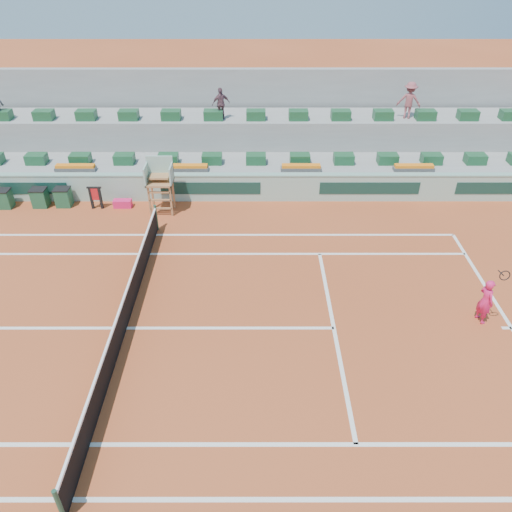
{
  "coord_description": "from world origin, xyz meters",
  "views": [
    {
      "loc": [
        3.99,
        -11.48,
        10.44
      ],
      "look_at": [
        4.0,
        2.5,
        1.0
      ],
      "focal_mm": 35.0,
      "sensor_mm": 36.0,
      "label": 1
    }
  ],
  "objects_px": {
    "player_bag": "(123,203)",
    "tennis_player": "(486,301)",
    "umpire_chair": "(160,178)",
    "drink_cooler_a": "(63,197)"
  },
  "relations": [
    {
      "from": "umpire_chair",
      "to": "drink_cooler_a",
      "type": "relative_size",
      "value": 2.86
    },
    {
      "from": "umpire_chair",
      "to": "tennis_player",
      "type": "xyz_separation_m",
      "value": [
        11.02,
        -7.13,
        -0.76
      ]
    },
    {
      "from": "player_bag",
      "to": "drink_cooler_a",
      "type": "bearing_deg",
      "value": 177.21
    },
    {
      "from": "player_bag",
      "to": "tennis_player",
      "type": "height_order",
      "value": "tennis_player"
    },
    {
      "from": "player_bag",
      "to": "tennis_player",
      "type": "relative_size",
      "value": 0.34
    },
    {
      "from": "drink_cooler_a",
      "to": "tennis_player",
      "type": "bearing_deg",
      "value": -26.18
    },
    {
      "from": "tennis_player",
      "to": "umpire_chair",
      "type": "bearing_deg",
      "value": 147.11
    },
    {
      "from": "drink_cooler_a",
      "to": "tennis_player",
      "type": "xyz_separation_m",
      "value": [
        15.42,
        -7.58,
        0.36
      ]
    },
    {
      "from": "umpire_chair",
      "to": "drink_cooler_a",
      "type": "height_order",
      "value": "umpire_chair"
    },
    {
      "from": "umpire_chair",
      "to": "drink_cooler_a",
      "type": "distance_m",
      "value": 4.56
    }
  ]
}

